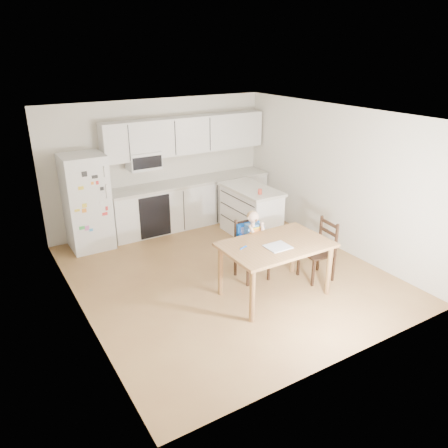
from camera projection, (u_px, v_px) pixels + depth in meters
The scene contains 10 objects.
room at pixel (210, 191), 6.94m from camera, with size 4.52×5.01×2.51m.
refrigerator at pixel (87, 202), 7.67m from camera, with size 0.72×0.70×1.70m, color silver.
kitchen_run at pixel (189, 182), 8.71m from camera, with size 3.37×0.62×2.15m.
kitchen_island at pixel (251, 212), 8.26m from camera, with size 0.68×1.30×0.96m.
red_cup at pixel (260, 192), 7.71m from camera, with size 0.07×0.07×0.09m, color #B73A29.
dining_table at pixel (276, 251), 6.17m from camera, with size 1.52×0.98×0.81m.
napkin at pixel (278, 247), 6.02m from camera, with size 0.33×0.28×0.01m, color #B9B9BE.
toddler_spoon at pixel (243, 248), 5.98m from camera, with size 0.02×0.02×0.12m, color #0C49B9.
chair_booster at pixel (251, 238), 6.68m from camera, with size 0.44×0.44×1.11m.
chair_side at pixel (322, 246), 6.72m from camera, with size 0.46×0.46×0.95m.
Camera 1 is at (-3.24, -5.30, 3.37)m, focal length 35.00 mm.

